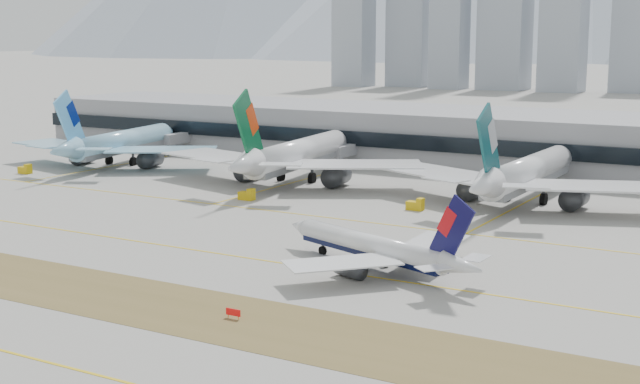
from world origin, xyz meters
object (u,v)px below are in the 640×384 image
Objects in this scene: widebody_korean at (118,144)px; widebody_cathay at (525,175)px; widebody_eva at (294,156)px; terminal at (467,138)px; taxiing_airliner at (378,248)px.

widebody_cathay reaches higher than widebody_korean.
widebody_eva is 57.59m from terminal.
widebody_korean reaches higher than terminal.
widebody_korean is 0.91× the size of widebody_eva.
widebody_eva is 57.51m from widebody_cathay.
taxiing_airliner is 119.71m from terminal.
widebody_eva is 1.04× the size of widebody_cathay.
terminal is at bearing -68.91° from widebody_korean.
terminal reaches higher than taxiing_airliner.
terminal is at bearing 33.13° from widebody_cathay.
widebody_eva reaches higher than widebody_korean.
widebody_cathay is (2.57, 65.41, 2.86)m from taxiing_airliner.
terminal is (-29.92, 115.84, 4.06)m from taxiing_airliner.
taxiing_airliner is at bearing -130.44° from widebody_korean.
terminal is at bearing -55.38° from taxiing_airliner.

